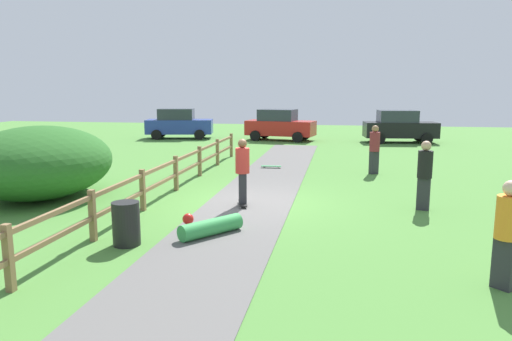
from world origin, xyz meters
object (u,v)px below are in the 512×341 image
(skater_riding, at_px, (242,169))
(trash_bin, at_px, (126,224))
(skateboard_loose, at_px, (271,166))
(skater_fallen, at_px, (209,226))
(parked_car_black, at_px, (399,126))
(bystander_orange, at_px, (507,230))
(parked_car_red, at_px, (280,125))
(bystander_maroon, at_px, (374,147))
(bystander_black, at_px, (425,172))
(parked_car_blue, at_px, (179,124))
(bush_large, at_px, (40,162))

(skater_riding, bearing_deg, trash_bin, -114.96)
(skateboard_loose, bearing_deg, skater_fallen, -90.33)
(trash_bin, relative_size, parked_car_black, 0.21)
(skateboard_loose, bearing_deg, bystander_orange, -63.98)
(skateboard_loose, bearing_deg, parked_car_red, 95.44)
(trash_bin, xyz_separation_m, skater_fallen, (1.49, 0.92, -0.25))
(parked_car_red, bearing_deg, parked_car_black, -0.12)
(trash_bin, height_order, bystander_maroon, bystander_maroon)
(skater_fallen, relative_size, bystander_orange, 0.81)
(bystander_black, bearing_deg, bystander_orange, -85.19)
(bystander_black, distance_m, parked_car_blue, 20.76)
(skater_fallen, height_order, parked_car_black, parked_car_black)
(skater_fallen, bearing_deg, parked_car_red, 92.80)
(skateboard_loose, distance_m, bystander_black, 7.73)
(bush_large, relative_size, skateboard_loose, 5.81)
(parked_car_blue, bearing_deg, skater_riding, -65.59)
(bystander_black, distance_m, parked_car_black, 16.63)
(bush_large, distance_m, trash_bin, 5.68)
(bystander_maroon, distance_m, parked_car_blue, 16.12)
(skateboard_loose, height_order, bystander_maroon, bystander_maroon)
(bush_large, height_order, skater_riding, bush_large)
(parked_car_black, bearing_deg, skater_riding, -109.50)
(bystander_orange, bearing_deg, skater_riding, 138.60)
(bystander_maroon, xyz_separation_m, bystander_black, (0.93, -5.36, 0.00))
(bystander_maroon, bearing_deg, bystander_orange, -82.61)
(parked_car_black, relative_size, parked_car_blue, 0.98)
(parked_car_blue, bearing_deg, parked_car_black, 0.02)
(skater_riding, bearing_deg, parked_car_black, 70.50)
(skateboard_loose, height_order, bystander_black, bystander_black)
(skateboard_loose, distance_m, parked_car_blue, 13.13)
(skater_riding, distance_m, bystander_orange, 6.93)
(skater_riding, height_order, bystander_orange, skater_riding)
(skater_riding, relative_size, bystander_maroon, 1.00)
(skater_riding, distance_m, skateboard_loose, 6.42)
(skater_fallen, relative_size, parked_car_black, 0.33)
(skater_riding, xyz_separation_m, bystander_black, (4.77, 0.46, -0.02))
(bystander_black, relative_size, parked_car_blue, 0.41)
(bush_large, relative_size, parked_car_black, 1.07)
(bush_large, xyz_separation_m, trash_bin, (4.35, -3.60, -0.61))
(trash_bin, height_order, bystander_black, bystander_black)
(bystander_maroon, height_order, bystander_orange, bystander_maroon)
(bush_large, distance_m, bystander_black, 10.81)
(trash_bin, xyz_separation_m, skater_riding, (1.68, 3.61, 0.59))
(bystander_orange, distance_m, parked_car_blue, 25.18)
(skateboard_loose, bearing_deg, trash_bin, -98.79)
(bystander_black, bearing_deg, bystander_maroon, 99.80)
(bystander_maroon, xyz_separation_m, parked_car_black, (2.18, 11.22, -0.06))
(parked_car_black, bearing_deg, bush_large, -125.29)
(skater_riding, xyz_separation_m, bystander_maroon, (3.85, 5.82, -0.02))
(bush_large, distance_m, skater_fallen, 6.48)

